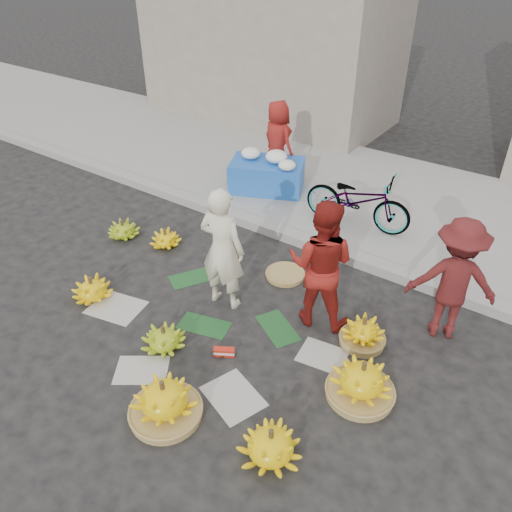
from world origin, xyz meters
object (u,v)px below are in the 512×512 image
Objects in this scene: banana_bunch_4 at (362,381)px; vendor_cream at (222,249)px; banana_bunch_0 at (92,289)px; bicycle at (358,200)px; flower_table at (267,173)px.

vendor_cream is (-2.20, 0.43, 0.63)m from banana_bunch_4.
bicycle is (2.15, 3.68, 0.43)m from banana_bunch_0.
vendor_cream is 3.29m from flower_table.
banana_bunch_0 is 0.37× the size of vendor_cream.
vendor_cream is at bearing 32.36° from banana_bunch_0.
vendor_cream is 0.97× the size of bicycle.
bicycle is at bearing -31.74° from flower_table.
banana_bunch_4 is 3.54m from bicycle.
vendor_cream reaches higher than banana_bunch_0.
banana_bunch_0 is 3.77m from banana_bunch_4.
bicycle is at bearing -110.09° from vendor_cream.
flower_table reaches higher than banana_bunch_0.
vendor_cream is at bearing 168.84° from banana_bunch_4.
bicycle is (-1.58, 3.15, 0.36)m from banana_bunch_4.
banana_bunch_0 is 3.97m from flower_table.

